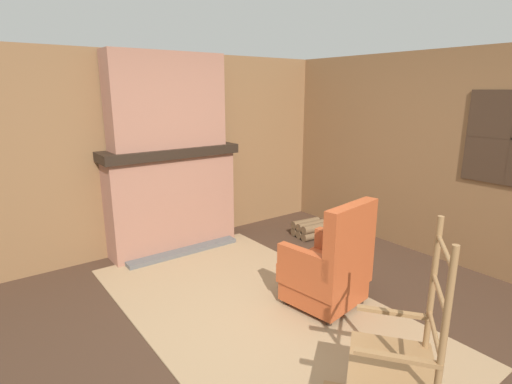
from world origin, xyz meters
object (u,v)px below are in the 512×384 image
Objects in this scene: rocking_chair at (399,367)px; storage_case at (205,139)px; oil_lamp_vase at (142,142)px; firewood_stack at (311,229)px; armchair at (329,270)px; decorative_plate_on_mantel at (171,137)px.

rocking_chair is 3.61m from storage_case.
storage_case is at bearing 89.99° from oil_lamp_vase.
oil_lamp_vase reaches higher than firewood_stack.
armchair reaches higher than firewood_stack.
armchair is at bearing 11.58° from decorative_plate_on_mantel.
decorative_plate_on_mantel reaches higher than armchair.
firewood_stack is 1.81× the size of oil_lamp_vase.
firewood_stack is at bearing 68.58° from oil_lamp_vase.
decorative_plate_on_mantel is at bearing 92.99° from oil_lamp_vase.
decorative_plate_on_mantel is at bearing 3.35° from armchair.
armchair is 2.57m from oil_lamp_vase.
oil_lamp_vase is at bearing -90.01° from storage_case.
firewood_stack is 2.23m from decorative_plate_on_mantel.
oil_lamp_vase is (-0.79, -2.01, 1.28)m from firewood_stack.
armchair is at bearing -67.52° from rocking_chair.
rocking_chair is at bearing -11.68° from storage_case.
rocking_chair is 3.25m from firewood_stack.
decorative_plate_on_mantel is (-3.44, 0.25, 0.98)m from rocking_chair.
armchair is 4.02× the size of oil_lamp_vase.
oil_lamp_vase reaches higher than storage_case.
decorative_plate_on_mantel reaches higher than firewood_stack.
armchair is 2.42m from storage_case.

